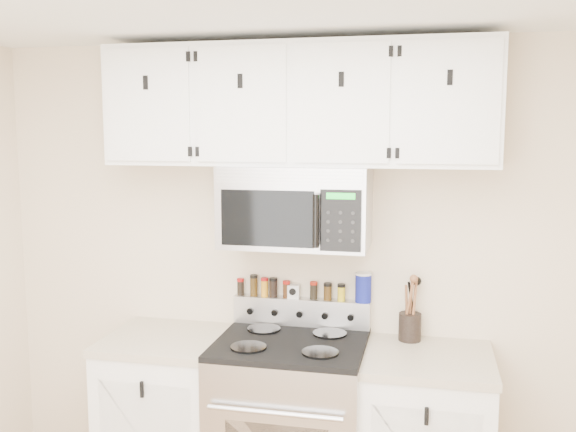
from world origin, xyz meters
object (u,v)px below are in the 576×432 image
Objects in this scene: salt_canister at (363,287)px; microwave at (296,207)px; range at (291,426)px; utensil_crock at (410,325)px.

microwave is at bearing -155.39° from salt_canister.
utensil_crock reaches higher than range.
range is at bearing -90.23° from microwave.
microwave reaches higher than range.
utensil_crock is at bearing 10.09° from microwave.
range is 0.82m from utensil_crock.
utensil_crock is (0.59, 0.23, 0.52)m from range.
salt_canister is at bearing 39.70° from range.
utensil_crock is 2.12× the size of salt_canister.
salt_canister is (0.34, 0.28, 0.69)m from range.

